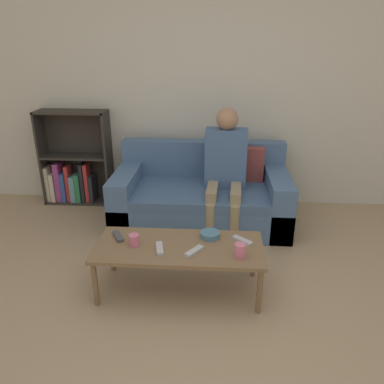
# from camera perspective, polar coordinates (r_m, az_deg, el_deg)

# --- Properties ---
(ground_plane) EXTENTS (22.00, 22.00, 0.00)m
(ground_plane) POSITION_cam_1_polar(r_m,az_deg,el_deg) (2.50, 0.71, -24.00)
(ground_plane) COLOR tan
(wall_back) EXTENTS (12.00, 0.06, 2.60)m
(wall_back) POSITION_cam_1_polar(r_m,az_deg,el_deg) (4.24, 2.80, 15.37)
(wall_back) COLOR beige
(wall_back) RESTS_ON ground_plane
(couch) EXTENTS (1.77, 0.93, 0.79)m
(couch) POSITION_cam_1_polar(r_m,az_deg,el_deg) (3.94, 1.55, -0.79)
(couch) COLOR #4C6B93
(couch) RESTS_ON ground_plane
(bookshelf) EXTENTS (0.79, 0.28, 1.08)m
(bookshelf) POSITION_cam_1_polar(r_m,az_deg,el_deg) (4.60, -17.43, 3.46)
(bookshelf) COLOR #332D28
(bookshelf) RESTS_ON ground_plane
(coffee_table) EXTENTS (1.25, 0.53, 0.39)m
(coffee_table) POSITION_cam_1_polar(r_m,az_deg,el_deg) (2.81, -1.98, -8.79)
(coffee_table) COLOR brown
(coffee_table) RESTS_ON ground_plane
(person_adult) EXTENTS (0.42, 0.66, 1.20)m
(person_adult) POSITION_cam_1_polar(r_m,az_deg,el_deg) (3.72, 5.14, 4.60)
(person_adult) COLOR #9E8966
(person_adult) RESTS_ON ground_plane
(cup_near) EXTENTS (0.08, 0.08, 0.10)m
(cup_near) POSITION_cam_1_polar(r_m,az_deg,el_deg) (2.66, 7.33, -8.83)
(cup_near) COLOR pink
(cup_near) RESTS_ON coffee_table
(cup_far) EXTENTS (0.08, 0.08, 0.09)m
(cup_far) POSITION_cam_1_polar(r_m,az_deg,el_deg) (2.81, -8.81, -7.24)
(cup_far) COLOR pink
(cup_far) RESTS_ON coffee_table
(tv_remote_0) EXTENTS (0.14, 0.17, 0.02)m
(tv_remote_0) POSITION_cam_1_polar(r_m,az_deg,el_deg) (2.71, 0.35, -9.00)
(tv_remote_0) COLOR #B7B7BC
(tv_remote_0) RESTS_ON coffee_table
(tv_remote_1) EXTENTS (0.16, 0.15, 0.02)m
(tv_remote_1) POSITION_cam_1_polar(r_m,az_deg,el_deg) (2.87, 7.69, -7.32)
(tv_remote_1) COLOR #B7B7BC
(tv_remote_1) RESTS_ON coffee_table
(tv_remote_2) EXTENTS (0.08, 0.18, 0.02)m
(tv_remote_2) POSITION_cam_1_polar(r_m,az_deg,el_deg) (2.75, -4.96, -8.56)
(tv_remote_2) COLOR #B7B7BC
(tv_remote_2) RESTS_ON coffee_table
(tv_remote_3) EXTENTS (0.12, 0.17, 0.02)m
(tv_remote_3) POSITION_cam_1_polar(r_m,az_deg,el_deg) (2.95, -11.19, -6.62)
(tv_remote_3) COLOR #47474C
(tv_remote_3) RESTS_ON coffee_table
(snack_bowl) EXTENTS (0.15, 0.15, 0.05)m
(snack_bowl) POSITION_cam_1_polar(r_m,az_deg,el_deg) (2.90, 2.76, -6.52)
(snack_bowl) COLOR teal
(snack_bowl) RESTS_ON coffee_table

